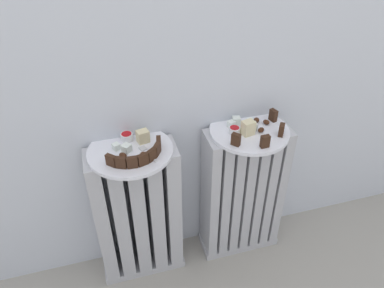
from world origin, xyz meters
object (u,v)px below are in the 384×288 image
object	(u,v)px
jam_bowl_right	(234,130)
fork	(147,153)
plate_right	(249,131)
jam_bowl_left	(127,136)
radiator_left	(138,215)
plate_left	(130,151)
radiator_right	(242,194)

from	to	relation	value
jam_bowl_right	fork	world-z (taller)	jam_bowl_right
plate_right	jam_bowl_left	xyz separation A→B (m)	(-0.40, 0.05, 0.02)
radiator_left	jam_bowl_left	xyz separation A→B (m)	(-0.00, 0.05, 0.31)
plate_left	plate_right	xyz separation A→B (m)	(0.40, 0.00, 0.00)
jam_bowl_right	radiator_right	bearing A→B (deg)	5.90
plate_right	jam_bowl_right	size ratio (longest dim) A/B	7.24
radiator_right	fork	world-z (taller)	fork
radiator_left	radiator_right	distance (m)	0.40
radiator_right	jam_bowl_left	distance (m)	0.51
jam_bowl_left	jam_bowl_right	world-z (taller)	jam_bowl_left
radiator_left	plate_left	bearing A→B (deg)	0.00
plate_left	jam_bowl_right	distance (m)	0.34
plate_left	jam_bowl_left	world-z (taller)	jam_bowl_left
plate_left	fork	xyz separation A→B (m)	(0.05, -0.03, 0.01)
jam_bowl_left	fork	bearing A→B (deg)	-60.19
jam_bowl_left	jam_bowl_right	bearing A→B (deg)	-9.69
plate_right	jam_bowl_right	world-z (taller)	jam_bowl_right
jam_bowl_left	radiator_right	bearing A→B (deg)	-7.52
fork	plate_right	bearing A→B (deg)	5.58
radiator_left	plate_right	bearing A→B (deg)	0.00
radiator_left	radiator_right	world-z (taller)	same
jam_bowl_right	jam_bowl_left	bearing A→B (deg)	170.31
plate_left	jam_bowl_left	xyz separation A→B (m)	(-0.00, 0.05, 0.02)
radiator_left	plate_right	size ratio (longest dim) A/B	2.08
plate_left	plate_right	distance (m)	0.40
plate_left	plate_right	size ratio (longest dim) A/B	1.00
radiator_left	jam_bowl_left	bearing A→B (deg)	92.10
fork	radiator_left	bearing A→B (deg)	144.47
radiator_right	plate_left	size ratio (longest dim) A/B	2.08
radiator_right	jam_bowl_left	xyz separation A→B (m)	(-0.40, 0.05, 0.31)
radiator_right	jam_bowl_right	xyz separation A→B (m)	(-0.06, -0.01, 0.31)
radiator_right	radiator_left	bearing A→B (deg)	180.00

